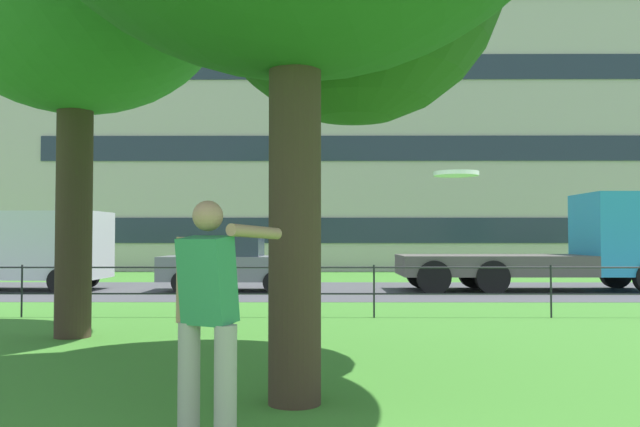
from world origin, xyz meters
The scene contains 8 objects.
street_strip centered at (0.00, 16.89, 0.00)m, with size 80.00×6.69×0.01m, color #4C4C51.
park_fence centered at (0.00, 10.66, 0.67)m, with size 30.28×0.04×1.00m.
person_thrower centered at (-0.09, 2.69, 0.98)m, with size 0.75×0.69×1.80m.
frisbee centered at (1.52, 1.90, 1.92)m, with size 0.38×0.38×0.03m.
panel_van_center centered at (-8.04, 16.93, 1.27)m, with size 5.07×2.24×2.24m.
car_grey_far_right centered at (-1.87, 16.75, 0.78)m, with size 4.04×1.88×1.54m.
flatbed_truck_left centered at (7.63, 16.80, 1.22)m, with size 7.32×2.48×2.75m.
apartment_building_background centered at (4.54, 32.35, 9.15)m, with size 38.78×11.13×18.29m.
Camera 1 is at (0.73, -2.06, 1.55)m, focal length 37.47 mm.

